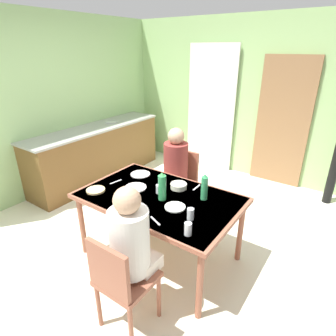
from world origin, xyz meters
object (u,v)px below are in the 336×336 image
Objects in this scene: person_near_diner at (131,239)px; dining_table at (159,202)px; serving_bowl_center at (179,186)px; person_far_diner at (175,163)px; water_bottle_green_far at (204,187)px; chair_near_diner at (121,280)px; chair_far_diner at (181,180)px; water_bottle_green_near at (162,187)px; kitchen_counter at (98,153)px.

dining_table is at bearing 110.62° from person_near_diner.
person_far_diner is at bearing 127.25° from serving_bowl_center.
serving_bowl_center is at bearing 171.64° from water_bottle_green_far.
water_bottle_green_far is at bearing 83.52° from chair_near_diner.
chair_far_diner reaches higher than dining_table.
water_bottle_green_near reaches higher than chair_near_diner.
water_bottle_green_far is (2.45, -0.81, 0.41)m from kitchen_counter.
chair_far_diner is at bearing 136.16° from water_bottle_green_far.
kitchen_counter is 2.84× the size of chair_far_diner.
person_far_diner is 4.53× the size of serving_bowl_center.
water_bottle_green_far is (0.68, -0.51, 0.08)m from person_far_diner.
water_bottle_green_far reaches higher than chair_far_diner.
serving_bowl_center is (2.13, -0.77, 0.31)m from kitchen_counter.
chair_near_diner is 1.12m from water_bottle_green_far.
dining_table is at bearing 107.53° from chair_near_diner.
kitchen_counter is 2.28m from serving_bowl_center.
kitchen_counter is 3.21× the size of person_far_diner.
water_bottle_green_near reaches higher than kitchen_counter.
person_far_diner reaches higher than kitchen_counter.
water_bottle_green_far is (0.12, 1.05, 0.36)m from chair_near_diner.
dining_table is 0.77m from person_near_diner.
dining_table is 5.48× the size of water_bottle_green_near.
person_near_diner is at bearing -78.12° from serving_bowl_center.
water_bottle_green_far is 0.34m from serving_bowl_center.
water_bottle_green_far is at bearing 82.56° from person_near_diner.
dining_table is 0.92m from chair_far_diner.
dining_table is 2.04× the size of person_far_diner.
chair_near_diner is 5.12× the size of serving_bowl_center.
water_bottle_green_near is at bearing -26.32° from kitchen_counter.
person_far_diner reaches higher than dining_table.
water_bottle_green_near is at bearing -91.19° from serving_bowl_center.
water_bottle_green_near is at bearing -144.39° from water_bottle_green_far.
chair_far_diner is 1.01m from water_bottle_green_far.
water_bottle_green_near is at bearing 111.49° from chair_far_diner.
chair_far_diner is at bearing 111.49° from water_bottle_green_near.
person_near_diner is (2.33, -1.73, 0.33)m from kitchen_counter.
person_near_diner reaches higher than serving_bowl_center.
person_near_diner is at bearing 111.29° from person_far_diner.
dining_table is 9.22× the size of serving_bowl_center.
chair_near_diner is 1.13× the size of person_far_diner.
person_near_diner is (-0.00, 0.14, 0.28)m from chair_near_diner.
dining_table is at bearing -26.24° from kitchen_counter.
serving_bowl_center reaches higher than dining_table.
chair_far_diner is 0.75m from serving_bowl_center.
water_bottle_green_near is (2.12, -1.05, 0.42)m from kitchen_counter.
water_bottle_green_near is (0.06, -0.03, 0.20)m from dining_table.
chair_near_diner is 3.24× the size of water_bottle_green_far.
dining_table is at bearing 150.85° from water_bottle_green_near.
water_bottle_green_near is 0.30m from serving_bowl_center.
person_far_diner is 0.59m from serving_bowl_center.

